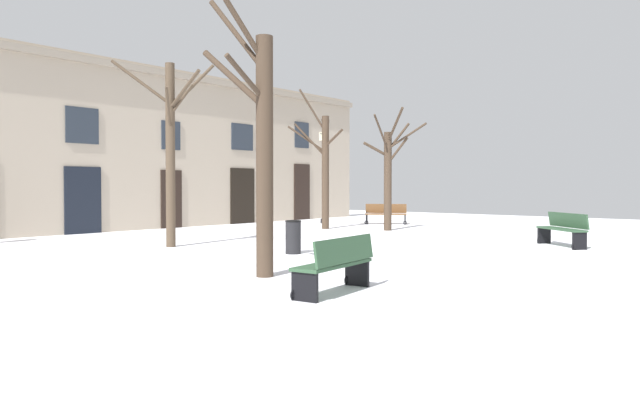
% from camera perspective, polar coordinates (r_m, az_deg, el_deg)
% --- Properties ---
extents(ground_plane, '(36.49, 36.49, 0.00)m').
position_cam_1_polar(ground_plane, '(16.68, 5.03, -4.32)').
color(ground_plane, white).
extents(building_facade, '(22.81, 0.60, 6.29)m').
position_cam_1_polar(building_facade, '(23.75, -14.64, 5.04)').
color(building_facade, tan).
rests_on(building_facade, ground).
extents(tree_center, '(1.99, 2.20, 5.38)m').
position_cam_1_polar(tree_center, '(22.36, 0.43, 3.45)').
color(tree_center, '#423326').
rests_on(tree_center, ground).
extents(tree_right_of_center, '(2.12, 2.03, 4.45)m').
position_cam_1_polar(tree_right_of_center, '(21.60, 6.80, 2.61)').
color(tree_right_of_center, '#423326').
rests_on(tree_right_of_center, ground).
extents(tree_near_facade, '(2.02, 2.43, 5.03)m').
position_cam_1_polar(tree_near_facade, '(16.20, -14.53, 5.23)').
color(tree_near_facade, '#4C3D2D').
rests_on(tree_near_facade, ground).
extents(tree_left_of_center, '(1.52, 1.43, 5.18)m').
position_cam_1_polar(tree_left_of_center, '(10.60, -5.81, 5.76)').
color(tree_left_of_center, '#423326').
rests_on(tree_left_of_center, ground).
extents(streetlamp, '(0.30, 0.30, 4.11)m').
position_cam_1_polar(streetlamp, '(25.73, 0.29, 3.27)').
color(streetlamp, black).
rests_on(streetlamp, ground).
extents(litter_bin, '(0.41, 0.41, 0.82)m').
position_cam_1_polar(litter_bin, '(14.14, -2.66, -3.66)').
color(litter_bin, black).
rests_on(litter_bin, ground).
extents(bench_back_to_back_left, '(1.51, 1.68, 0.93)m').
position_cam_1_polar(bench_back_to_back_left, '(17.15, 22.86, -2.63)').
color(bench_back_to_back_left, '#2D4C33').
rests_on(bench_back_to_back_left, ground).
extents(bench_near_lamp, '(1.74, 0.74, 0.88)m').
position_cam_1_polar(bench_near_lamp, '(8.92, 1.60, -6.38)').
color(bench_near_lamp, '#2D4C33').
rests_on(bench_near_lamp, ground).
extents(bench_back_to_back_right, '(1.32, 1.75, 0.88)m').
position_cam_1_polar(bench_back_to_back_right, '(25.26, 6.52, -1.34)').
color(bench_back_to_back_right, brown).
rests_on(bench_back_to_back_right, ground).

